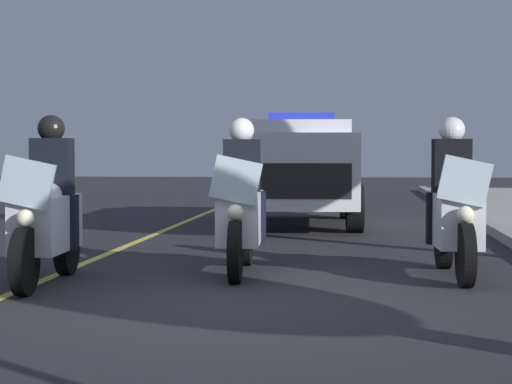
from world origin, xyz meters
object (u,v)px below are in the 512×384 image
at_px(police_motorcycle_lead_left, 47,215).
at_px(police_suv, 301,167).
at_px(police_motorcycle_trailing, 454,212).
at_px(police_motorcycle_lead_right, 241,210).

bearing_deg(police_motorcycle_lead_left, police_suv, 164.92).
height_order(police_motorcycle_lead_left, police_motorcycle_trailing, same).
bearing_deg(police_suv, police_motorcycle_lead_right, -2.24).
bearing_deg(police_motorcycle_trailing, police_suv, -163.47).
height_order(police_motorcycle_lead_left, police_suv, police_suv).
distance_m(police_motorcycle_lead_left, police_motorcycle_trailing, 4.26).
xyz_separation_m(police_motorcycle_lead_left, police_suv, (-7.83, 2.11, 0.37)).
distance_m(police_motorcycle_lead_left, police_motorcycle_lead_right, 2.11).
xyz_separation_m(police_motorcycle_lead_left, police_motorcycle_lead_right, (-1.02, 1.84, 0.00)).
distance_m(police_motorcycle_lead_right, police_suv, 6.82).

